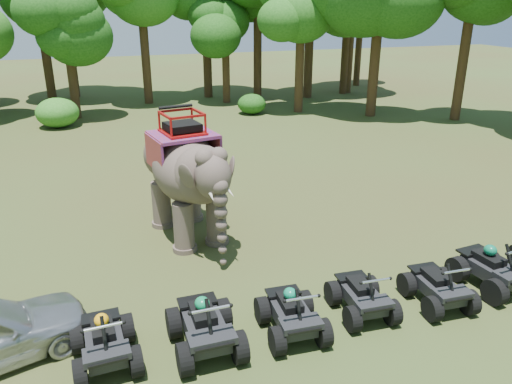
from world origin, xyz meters
TOP-DOWN VIEW (x-y plane):
  - ground at (0.00, 0.00)m, footprint 110.00×110.00m
  - elephant at (-1.46, 3.20)m, footprint 2.73×4.77m
  - atv_0 at (-4.12, -1.94)m, footprint 1.31×1.74m
  - atv_1 at (-2.20, -2.13)m, footprint 1.33×1.82m
  - atv_2 at (-0.36, -2.23)m, footprint 1.31×1.73m
  - atv_3 at (1.39, -2.06)m, footprint 1.25×1.66m
  - atv_4 at (3.23, -2.29)m, footprint 1.25×1.67m
  - atv_5 at (4.95, -2.10)m, footprint 1.45×1.89m
  - tree_0 at (0.00, 23.99)m, footprint 6.23×6.23m
  - tree_1 at (5.07, 22.56)m, footprint 4.55×4.55m
  - tree_2 at (8.51, 18.22)m, footprint 5.42×5.42m
  - tree_3 at (12.21, 15.78)m, footprint 6.75×6.75m
  - tree_4 at (16.37, 13.30)m, footprint 5.89×5.89m
  - tree_25 at (-4.62, 20.76)m, footprint 4.66×4.66m
  - tree_30 at (11.08, 22.57)m, footprint 7.23×7.23m
  - tree_31 at (14.69, 23.41)m, footprint 7.46×7.46m
  - tree_32 at (17.00, 26.10)m, footprint 4.92×4.92m
  - tree_33 at (4.37, 24.94)m, footprint 6.85×6.85m
  - tree_34 at (7.65, 23.61)m, footprint 6.19×6.19m
  - tree_35 at (14.23, 23.16)m, footprint 5.51×5.51m
  - tree_36 at (-6.28, 27.54)m, footprint 7.20×7.20m
  - tree_37 at (-4.71, 28.06)m, footprint 7.26×7.26m

SIDE VIEW (x-z plane):
  - ground at x=0.00m, z-range 0.00..0.00m
  - atv_3 at x=1.39m, z-range 0.00..1.18m
  - atv_4 at x=3.23m, z-range 0.00..1.19m
  - atv_2 at x=-0.36m, z-range 0.00..1.23m
  - atv_0 at x=-4.12m, z-range 0.00..1.24m
  - atv_5 at x=4.95m, z-range 0.00..1.32m
  - atv_1 at x=-2.20m, z-range 0.00..1.35m
  - elephant at x=-1.46m, z-range 0.00..3.78m
  - tree_1 at x=5.07m, z-range 0.00..6.50m
  - tree_25 at x=-4.62m, z-range 0.00..6.65m
  - tree_32 at x=17.00m, z-range 0.00..7.02m
  - tree_2 at x=8.51m, z-range 0.00..7.74m
  - tree_35 at x=14.23m, z-range 0.00..7.87m
  - tree_4 at x=16.37m, z-range 0.00..8.41m
  - tree_34 at x=7.65m, z-range 0.00..8.84m
  - tree_0 at x=0.00m, z-range 0.00..8.90m
  - tree_3 at x=12.21m, z-range 0.00..9.64m
  - tree_33 at x=4.37m, z-range 0.00..9.78m
  - tree_36 at x=-6.28m, z-range 0.00..10.28m
  - tree_30 at x=11.08m, z-range 0.00..10.33m
  - tree_37 at x=-4.71m, z-range 0.00..10.37m
  - tree_31 at x=14.69m, z-range 0.00..10.66m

